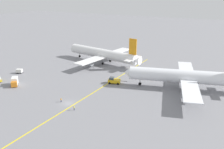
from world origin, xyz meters
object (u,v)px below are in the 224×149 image
(airliner_at_gate_left, at_px, (103,54))
(ground_crew_wing_walker_right, at_px, (74,108))
(airliner_being_pushed, at_px, (184,77))
(gse_catering_truck_tall, at_px, (15,82))
(ground_crew_marshaller_foreground, at_px, (61,100))
(pushback_tug, at_px, (114,81))
(gse_container_dolly_flat, at_px, (19,71))

(airliner_at_gate_left, xyz_separation_m, ground_crew_wing_walker_right, (19.19, -56.22, -4.12))
(airliner_being_pushed, height_order, ground_crew_wing_walker_right, airliner_being_pushed)
(airliner_at_gate_left, xyz_separation_m, gse_catering_truck_tall, (-17.24, -48.54, -3.21))
(ground_crew_marshaller_foreground, xyz_separation_m, ground_crew_wing_walker_right, (8.10, -3.28, 0.04))
(airliner_being_pushed, height_order, ground_crew_marshaller_foreground, airliner_being_pushed)
(pushback_tug, bearing_deg, airliner_at_gate_left, 127.01)
(pushback_tug, xyz_separation_m, ground_crew_marshaller_foreground, (-9.21, -26.01, -0.48))
(pushback_tug, bearing_deg, airliner_being_pushed, 14.34)
(airliner_at_gate_left, distance_m, gse_container_dolly_flat, 45.41)
(airliner_being_pushed, xyz_separation_m, ground_crew_wing_walker_right, (-29.89, -36.65, -4.55))
(ground_crew_marshaller_foreground, height_order, ground_crew_wing_walker_right, ground_crew_wing_walker_right)
(airliner_at_gate_left, height_order, gse_catering_truck_tall, airliner_at_gate_left)
(gse_container_dolly_flat, distance_m, gse_catering_truck_tall, 16.94)
(pushback_tug, height_order, ground_crew_marshaller_foreground, pushback_tug)
(airliner_at_gate_left, height_order, pushback_tug, airliner_at_gate_left)
(ground_crew_marshaller_foreground, distance_m, ground_crew_wing_walker_right, 8.74)
(gse_catering_truck_tall, height_order, ground_crew_wing_walker_right, gse_catering_truck_tall)
(airliner_being_pushed, relative_size, ground_crew_marshaller_foreground, 31.21)
(airliner_being_pushed, height_order, pushback_tug, airliner_being_pushed)
(gse_container_dolly_flat, xyz_separation_m, ground_crew_marshaller_foreground, (39.13, -17.43, -0.36))
(gse_container_dolly_flat, height_order, gse_catering_truck_tall, gse_catering_truck_tall)
(gse_catering_truck_tall, relative_size, ground_crew_wing_walker_right, 3.64)
(airliner_at_gate_left, bearing_deg, ground_crew_wing_walker_right, -71.16)
(gse_container_dolly_flat, height_order, ground_crew_marshaller_foreground, gse_container_dolly_flat)
(pushback_tug, relative_size, gse_container_dolly_flat, 2.29)
(gse_container_dolly_flat, distance_m, ground_crew_marshaller_foreground, 42.84)
(gse_container_dolly_flat, bearing_deg, airliner_being_pushed, 11.67)
(airliner_at_gate_left, relative_size, gse_catering_truck_tall, 8.36)
(pushback_tug, height_order, gse_container_dolly_flat, pushback_tug)
(airliner_being_pushed, distance_m, ground_crew_wing_walker_right, 47.51)
(airliner_at_gate_left, xyz_separation_m, ground_crew_marshaller_foreground, (11.09, -52.94, -4.16))
(airliner_at_gate_left, distance_m, gse_catering_truck_tall, 51.61)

